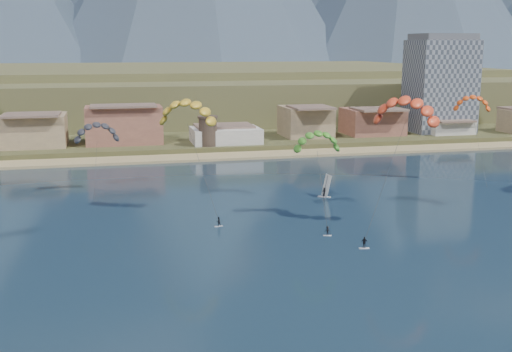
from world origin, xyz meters
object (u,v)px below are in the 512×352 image
Objects in this scene: kitesurfer_green at (317,139)px; kitesurfer_yellow at (187,108)px; kitesurfer_orange at (406,106)px; windsurfer at (325,190)px; watchtower at (208,131)px; apartment_tower at (440,84)px.

kitesurfer_yellow is at bearing 159.08° from kitesurfer_green.
kitesurfer_orange is 5.47× the size of windsurfer.
kitesurfer_orange is (20.67, -80.59, 13.88)m from watchtower.
kitesurfer_orange reaches higher than windsurfer.
watchtower is at bearing 104.39° from kitesurfer_orange.
windsurfer is (6.58, 13.86, -12.66)m from kitesurfer_green.
windsurfer is at bearing 64.60° from kitesurfer_green.
watchtower is 66.82m from kitesurfer_yellow.
kitesurfer_yellow is 23.79m from kitesurfer_green.
apartment_tower is at bearing 50.32° from kitesurfer_green.
kitesurfer_orange is at bearing -33.04° from kitesurfer_green.
kitesurfer_yellow reaches higher than windsurfer.
apartment_tower is at bearing 48.10° from windsurfer.
watchtower is 0.34× the size of kitesurfer_orange.
kitesurfer_green is at bearing -115.40° from windsurfer.
apartment_tower is 6.97× the size of windsurfer.
apartment_tower reaches higher than kitesurfer_orange.
kitesurfer_green is (-12.43, 8.08, -6.13)m from kitesurfer_orange.
windsurfer is at bearing -75.81° from watchtower.
windsurfer is at bearing -131.90° from apartment_tower.
watchtower is at bearing 104.19° from windsurfer.
apartment_tower is 1.41× the size of kitesurfer_yellow.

